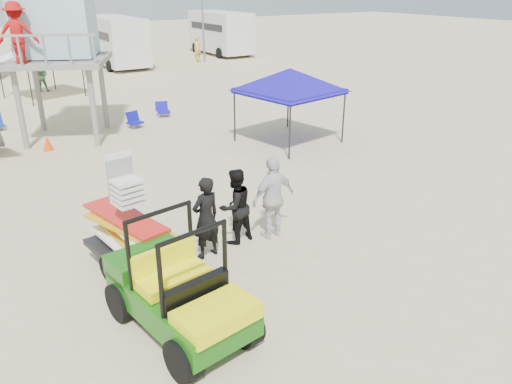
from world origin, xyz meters
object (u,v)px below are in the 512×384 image
surf_trailer (131,230)px  lifeguard_tower (50,28)px  utility_cart (178,284)px  man_left (206,218)px  canopy_blue (290,72)px

surf_trailer → lifeguard_tower: lifeguard_tower is taller
utility_cart → man_left: size_ratio=1.58×
man_left → canopy_blue: size_ratio=0.53×
surf_trailer → canopy_blue: (7.83, 5.55, 1.63)m
man_left → lifeguard_tower: (-0.51, 10.79, 3.06)m
canopy_blue → lifeguard_tower: bearing=144.1°
utility_cart → lifeguard_tower: lifeguard_tower is taller
man_left → canopy_blue: 8.76m
surf_trailer → man_left: bearing=-11.2°
surf_trailer → man_left: (1.51, -0.30, 0.00)m
surf_trailer → man_left: surf_trailer is taller
utility_cart → surf_trailer: surf_trailer is taller
man_left → canopy_blue: canopy_blue is taller
man_left → canopy_blue: bearing=-147.3°
man_left → lifeguard_tower: 11.23m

